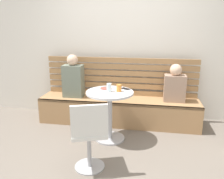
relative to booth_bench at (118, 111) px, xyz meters
name	(u,v)px	position (x,y,z in m)	size (l,w,h in m)	color
ground	(105,160)	(0.00, -1.20, -0.22)	(8.00, 8.00, 0.00)	#70665B
back_wall	(123,37)	(0.00, 0.44, 1.23)	(5.20, 0.10, 2.90)	silver
booth_bench	(118,111)	(0.00, 0.00, 0.00)	(2.70, 0.52, 0.44)	#A87C51
booth_backrest	(121,76)	(0.00, 0.24, 0.56)	(2.65, 0.04, 0.67)	#9A7249
cafe_table	(110,106)	(-0.04, -0.62, 0.30)	(0.68, 0.68, 0.74)	#ADADB2
white_chair	(89,134)	(-0.13, -1.43, 0.24)	(0.51, 0.51, 0.85)	#ADADB2
person_adult	(73,78)	(-0.79, 0.01, 0.55)	(0.34, 0.22, 0.73)	slate
person_child_left	(175,85)	(0.92, 0.04, 0.49)	(0.34, 0.22, 0.62)	#9E7F6B
cup_tumbler_orange	(119,88)	(0.09, -0.59, 0.57)	(0.07, 0.07, 0.10)	orange
cup_glass_tall	(109,88)	(-0.05, -0.62, 0.58)	(0.07, 0.07, 0.12)	silver
plate_small	(106,88)	(-0.12, -0.47, 0.52)	(0.17, 0.17, 0.01)	#DB4C42
phone_on_table	(125,89)	(0.17, -0.44, 0.52)	(0.07, 0.14, 0.01)	black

